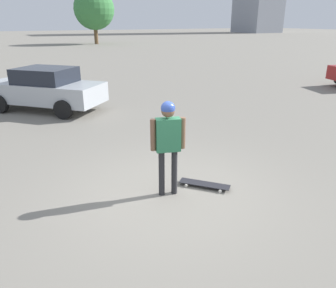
{
  "coord_description": "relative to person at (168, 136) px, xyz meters",
  "views": [
    {
      "loc": [
        2.61,
        4.85,
        3.1
      ],
      "look_at": [
        0.0,
        0.0,
        1.01
      ],
      "focal_mm": 35.0,
      "sensor_mm": 36.0,
      "label": 1
    }
  ],
  "objects": [
    {
      "name": "car_parked_near",
      "position": [
        0.94,
        -7.62,
        -0.38
      ],
      "size": [
        4.16,
        4.22,
        1.53
      ],
      "rotation": [
        0.0,
        0.0,
        -0.8
      ],
      "color": "#ADB2B7",
      "rests_on": "ground_plane"
    },
    {
      "name": "person",
      "position": [
        0.0,
        0.0,
        0.0
      ],
      "size": [
        0.62,
        0.32,
        1.8
      ],
      "rotation": [
        0.0,
        0.0,
        2.85
      ],
      "color": "#262628",
      "rests_on": "ground_plane"
    },
    {
      "name": "skateboard",
      "position": [
        -0.76,
        0.11,
        -1.1
      ],
      "size": [
        0.84,
        0.9,
        0.07
      ],
      "rotation": [
        0.0,
        0.0,
        -0.84
      ],
      "color": "#232328",
      "rests_on": "ground_plane"
    },
    {
      "name": "ground_plane",
      "position": [
        0.0,
        0.0,
        -1.17
      ],
      "size": [
        220.0,
        220.0,
        0.0
      ],
      "primitive_type": "plane",
      "color": "gray"
    },
    {
      "name": "tree_distant",
      "position": [
        -11.24,
        -41.85,
        3.34
      ],
      "size": [
        5.42,
        5.42,
        7.23
      ],
      "color": "brown",
      "rests_on": "ground_plane"
    }
  ]
}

